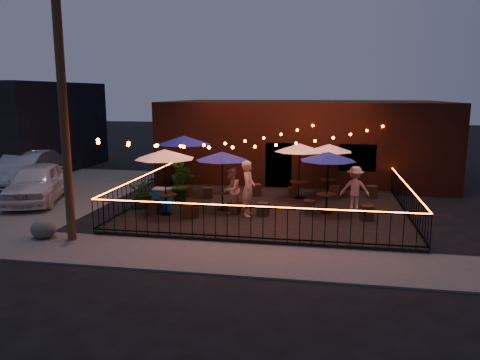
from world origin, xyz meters
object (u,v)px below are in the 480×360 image
object	(u,v)px
cafe_table_1	(184,141)
boulder	(43,229)
cafe_table_0	(165,155)
cafe_table_5	(329,149)
cafe_table_4	(328,157)
cooler	(162,199)
utility_pole	(63,108)
cafe_table_2	(222,157)
cafe_table_3	(300,148)

from	to	relation	value
cafe_table_1	boulder	size ratio (longest dim) A/B	3.25
cafe_table_0	cafe_table_5	world-z (taller)	cafe_table_0
cafe_table_1	cafe_table_4	world-z (taller)	cafe_table_1
cooler	cafe_table_0	bearing A→B (deg)	-56.10
utility_pole	cafe_table_2	bearing A→B (deg)	46.89
utility_pole	cafe_table_0	distance (m)	3.97
utility_pole	cafe_table_0	xyz separation A→B (m)	(1.96, 2.99, -1.71)
cafe_table_2	cafe_table_3	distance (m)	3.62
cafe_table_0	cafe_table_1	xyz separation A→B (m)	(-0.36, 3.48, 0.15)
cafe_table_5	boulder	bearing A→B (deg)	-139.16
cafe_table_3	cafe_table_5	size ratio (longest dim) A/B	0.96
cooler	boulder	xyz separation A→B (m)	(-2.53, -3.61, -0.24)
cafe_table_0	utility_pole	bearing A→B (deg)	-123.26
cafe_table_0	boulder	distance (m)	4.61
cafe_table_3	cooler	distance (m)	5.88
cafe_table_0	cafe_table_4	distance (m)	5.77
utility_pole	cafe_table_4	xyz separation A→B (m)	(7.59, 4.27, -1.82)
cafe_table_4	boulder	bearing A→B (deg)	-153.34
cafe_table_1	cafe_table_2	distance (m)	3.28
cafe_table_0	boulder	xyz separation A→B (m)	(-2.90, -3.00, -1.96)
cooler	cafe_table_4	bearing A→B (deg)	9.23
cafe_table_5	boulder	xyz separation A→B (m)	(-8.57, -7.41, -1.80)
cafe_table_1	cafe_table_2	world-z (taller)	cafe_table_1
cooler	boulder	size ratio (longest dim) A/B	0.99
cafe_table_2	cafe_table_3	world-z (taller)	cafe_table_3
cafe_table_4	cooler	xyz separation A→B (m)	(-5.99, -0.66, -1.61)
cafe_table_5	utility_pole	bearing A→B (deg)	-135.91
cafe_table_3	boulder	distance (m)	10.01
cafe_table_1	cooler	size ratio (longest dim) A/B	3.29
cafe_table_1	cafe_table_4	size ratio (longest dim) A/B	1.10
cafe_table_3	utility_pole	bearing A→B (deg)	-134.94
cafe_table_0	cooler	size ratio (longest dim) A/B	3.04
cooler	cafe_table_3	bearing A→B (deg)	33.45
cafe_table_4	boulder	size ratio (longest dim) A/B	2.95
cafe_table_1	cafe_table_3	distance (m)	4.86
cafe_table_5	cafe_table_0	bearing A→B (deg)	-142.17
cafe_table_0	cafe_table_2	size ratio (longest dim) A/B	1.15
utility_pole	cafe_table_2	size ratio (longest dim) A/B	3.69
utility_pole	cooler	distance (m)	5.23
cafe_table_0	cafe_table_3	size ratio (longest dim) A/B	1.03
cooler	utility_pole	bearing A→B (deg)	-110.97
cafe_table_1	cafe_table_5	bearing A→B (deg)	8.71
boulder	cooler	bearing A→B (deg)	55.01
cafe_table_0	cafe_table_4	xyz separation A→B (m)	(5.62, 1.28, -0.11)
utility_pole	cafe_table_5	world-z (taller)	utility_pole
cafe_table_3	cafe_table_1	bearing A→B (deg)	179.94
cafe_table_1	cafe_table_5	world-z (taller)	cafe_table_1
cafe_table_1	cafe_table_2	xyz separation A→B (m)	(2.18, -2.44, -0.30)
cafe_table_3	cafe_table_4	world-z (taller)	cafe_table_3
utility_pole	boulder	size ratio (longest dim) A/B	9.60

